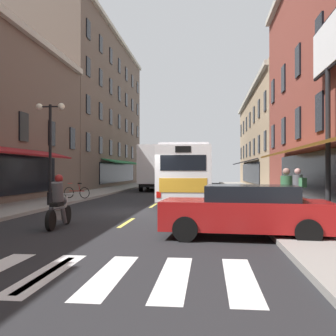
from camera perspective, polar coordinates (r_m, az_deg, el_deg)
ground_plane at (r=16.72m, az=-3.63°, el=-6.68°), size 34.80×80.00×0.10m
lane_centre_dashes at (r=16.47m, az=-3.77°, el=-6.59°), size 0.14×73.90×0.01m
crosswalk_near at (r=7.18m, az=-17.53°, el=-14.68°), size 7.10×2.80×0.01m
sidewalk_left at (r=18.62m, az=-21.93°, el=-5.64°), size 3.00×80.00×0.14m
sidewalk_right at (r=16.77m, az=16.80°, el=-6.23°), size 3.00×80.00×0.14m
billboard_sign at (r=15.37m, az=22.65°, el=14.15°), size 0.40×3.35×7.08m
transit_bus at (r=23.02m, az=2.87°, el=-0.76°), size 2.84×11.75×3.10m
box_truck at (r=34.57m, az=-1.78°, el=-0.02°), size 2.63×7.68×3.92m
sedan_near at (r=10.40m, az=11.49°, el=-6.24°), size 4.45×2.16×1.39m
sedan_mid at (r=45.18m, az=0.23°, el=-1.73°), size 2.09×4.83×1.44m
motorcycle_rider at (r=12.50m, az=-15.91°, el=-5.29°), size 0.62×2.07×1.66m
bicycle_near at (r=23.49m, az=-13.40°, el=-3.51°), size 1.69×0.51×0.91m
pedestrian_near at (r=15.25m, az=18.76°, el=-3.09°), size 0.47×0.52×1.73m
pedestrian_mid at (r=12.78m, az=17.17°, el=-3.75°), size 0.36×0.36×1.72m
street_lamp_twin at (r=19.27m, az=-17.11°, el=2.82°), size 1.42×0.32×4.88m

